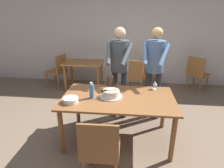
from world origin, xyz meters
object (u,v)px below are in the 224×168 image
at_px(chair_near_side, 100,149).
at_px(background_table, 84,68).
at_px(plate_stack, 71,100).
at_px(background_chair_3, 149,70).
at_px(wine_glass_near, 155,83).
at_px(cake_on_platter, 111,94).
at_px(background_chair_2, 197,72).
at_px(cake_knife, 106,90).
at_px(person_cutting_cake, 119,64).
at_px(person_standing_beside, 155,65).
at_px(water_bottle, 92,91).
at_px(hurricane_lamp, 110,82).
at_px(main_dining_table, 118,103).
at_px(background_chair_0, 135,76).
at_px(background_chair_1, 58,70).

distance_m(chair_near_side, background_table, 3.10).
relative_size(plate_stack, chair_near_side, 0.24).
distance_m(background_table, background_chair_3, 1.75).
height_order(plate_stack, wine_glass_near, wine_glass_near).
bearing_deg(cake_on_platter, background_chair_2, 48.93).
distance_m(cake_knife, chair_near_side, 0.92).
relative_size(plate_stack, person_cutting_cake, 0.13).
bearing_deg(person_standing_beside, plate_stack, -142.04).
relative_size(cake_on_platter, chair_near_side, 0.38).
distance_m(water_bottle, chair_near_side, 0.92).
xyz_separation_m(cake_on_platter, background_table, (-0.95, 2.08, -0.22)).
distance_m(cake_on_platter, background_chair_3, 2.55).
bearing_deg(person_standing_beside, cake_knife, -135.03).
relative_size(hurricane_lamp, person_standing_beside, 0.12).
height_order(person_cutting_cake, person_standing_beside, same).
distance_m(main_dining_table, background_chair_3, 2.51).
distance_m(plate_stack, hurricane_lamp, 0.78).
bearing_deg(background_chair_3, background_chair_0, -123.11).
relative_size(plate_stack, wine_glass_near, 1.53).
bearing_deg(background_chair_0, background_chair_1, 171.67).
height_order(person_cutting_cake, background_chair_3, person_cutting_cake).
bearing_deg(plate_stack, background_table, 99.72).
distance_m(hurricane_lamp, person_cutting_cake, 0.44).
relative_size(background_table, background_chair_3, 1.11).
relative_size(background_table, background_chair_1, 1.11).
distance_m(person_cutting_cake, background_chair_2, 2.55).
relative_size(person_standing_beside, background_table, 1.72).
height_order(main_dining_table, water_bottle, water_bottle).
bearing_deg(hurricane_lamp, chair_near_side, -88.88).
bearing_deg(background_table, hurricane_lamp, -62.57).
height_order(water_bottle, hurricane_lamp, water_bottle).
distance_m(person_cutting_cake, background_chair_3, 1.93).
height_order(person_cutting_cake, background_chair_0, person_cutting_cake).
relative_size(cake_knife, hurricane_lamp, 1.19).
relative_size(main_dining_table, person_standing_beside, 0.98).
bearing_deg(person_cutting_cake, background_chair_1, 140.62).
bearing_deg(background_chair_3, plate_stack, -116.43).
relative_size(wine_glass_near, background_chair_2, 0.16).
height_order(main_dining_table, background_chair_0, background_chair_0).
relative_size(background_chair_2, background_chair_3, 1.00).
bearing_deg(wine_glass_near, main_dining_table, -146.70).
bearing_deg(person_cutting_cake, wine_glass_near, -28.04).
bearing_deg(chair_near_side, main_dining_table, 81.01).
xyz_separation_m(cake_knife, background_chair_1, (-1.61, 2.17, -0.37)).
relative_size(wine_glass_near, background_table, 0.14).
bearing_deg(water_bottle, cake_knife, 10.89).
height_order(wine_glass_near, chair_near_side, chair_near_side).
distance_m(cake_on_platter, background_chair_2, 3.04).
relative_size(plate_stack, background_chair_3, 0.24).
distance_m(person_cutting_cake, background_chair_1, 2.34).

